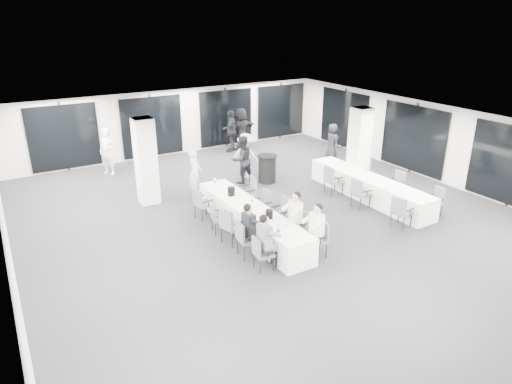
# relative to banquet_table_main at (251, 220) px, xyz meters

# --- Properties ---
(room) EXTENTS (14.04, 16.04, 2.84)m
(room) POSITION_rel_banquet_table_main_xyz_m (1.90, 1.51, 1.01)
(room) COLOR #232328
(room) RESTS_ON ground
(column_left) EXTENTS (0.60, 0.60, 2.80)m
(column_left) POSITION_rel_banquet_table_main_xyz_m (-1.78, 3.60, 1.02)
(column_left) COLOR white
(column_left) RESTS_ON floor
(column_right) EXTENTS (0.60, 0.60, 2.80)m
(column_right) POSITION_rel_banquet_table_main_xyz_m (5.22, 1.40, 1.02)
(column_right) COLOR white
(column_right) RESTS_ON floor
(banquet_table_main) EXTENTS (0.90, 5.00, 0.75)m
(banquet_table_main) POSITION_rel_banquet_table_main_xyz_m (0.00, 0.00, 0.00)
(banquet_table_main) COLOR white
(banquet_table_main) RESTS_ON floor
(banquet_table_side) EXTENTS (0.90, 5.00, 0.75)m
(banquet_table_side) POSITION_rel_banquet_table_main_xyz_m (4.63, 0.20, 0.00)
(banquet_table_side) COLOR white
(banquet_table_side) RESTS_ON floor
(cocktail_table) EXTENTS (0.73, 0.73, 1.01)m
(cocktail_table) POSITION_rel_banquet_table_main_xyz_m (2.57, 3.26, 0.14)
(cocktail_table) COLOR black
(cocktail_table) RESTS_ON floor
(chair_main_left_near) EXTENTS (0.47, 0.52, 0.86)m
(chair_main_left_near) POSITION_rel_banquet_table_main_xyz_m (-0.83, -1.90, 0.12)
(chair_main_left_near) COLOR #494B50
(chair_main_left_near) RESTS_ON floor
(chair_main_left_second) EXTENTS (0.52, 0.57, 0.96)m
(chair_main_left_second) POSITION_rel_banquet_table_main_xyz_m (-0.83, -1.14, 0.17)
(chair_main_left_second) COLOR #494B50
(chair_main_left_second) RESTS_ON floor
(chair_main_left_mid) EXTENTS (0.63, 0.66, 1.04)m
(chair_main_left_mid) POSITION_rel_banquet_table_main_xyz_m (-0.84, -0.35, 0.22)
(chair_main_left_mid) COLOR #494B50
(chair_main_left_mid) RESTS_ON floor
(chair_main_left_fourth) EXTENTS (0.52, 0.55, 0.88)m
(chair_main_left_fourth) POSITION_rel_banquet_table_main_xyz_m (-0.83, 0.47, 0.13)
(chair_main_left_fourth) COLOR #494B50
(chair_main_left_fourth) RESTS_ON floor
(chair_main_left_far) EXTENTS (0.55, 0.59, 0.97)m
(chair_main_left_far) POSITION_rel_banquet_table_main_xyz_m (-0.83, 1.52, 0.18)
(chair_main_left_far) COLOR #494B50
(chair_main_left_far) RESTS_ON floor
(chair_main_right_near) EXTENTS (0.55, 0.58, 0.92)m
(chair_main_right_near) POSITION_rel_banquet_table_main_xyz_m (0.83, -2.04, 0.15)
(chair_main_right_near) COLOR #494B50
(chair_main_right_near) RESTS_ON floor
(chair_main_right_second) EXTENTS (0.48, 0.52, 0.89)m
(chair_main_right_second) POSITION_rel_banquet_table_main_xyz_m (0.83, -1.11, 0.13)
(chair_main_right_second) COLOR #494B50
(chair_main_right_second) RESTS_ON floor
(chair_main_right_mid) EXTENTS (0.50, 0.56, 0.98)m
(chair_main_right_mid) POSITION_rel_banquet_table_main_xyz_m (0.84, -0.32, 0.19)
(chair_main_right_mid) COLOR #494B50
(chair_main_right_mid) RESTS_ON floor
(chair_main_right_fourth) EXTENTS (0.52, 0.55, 0.87)m
(chair_main_right_fourth) POSITION_rel_banquet_table_main_xyz_m (0.82, 0.63, 0.12)
(chair_main_right_fourth) COLOR #494B50
(chair_main_right_fourth) RESTS_ON floor
(chair_main_right_far) EXTENTS (0.60, 0.63, 1.01)m
(chair_main_right_far) POSITION_rel_banquet_table_main_xyz_m (0.84, 1.56, 0.20)
(chair_main_right_far) COLOR #494B50
(chair_main_right_far) RESTS_ON floor
(chair_side_left_near) EXTENTS (0.57, 0.61, 0.97)m
(chair_side_left_near) POSITION_rel_banquet_table_main_xyz_m (3.80, -1.97, 0.18)
(chair_side_left_near) COLOR #494B50
(chair_side_left_near) RESTS_ON floor
(chair_side_left_mid) EXTENTS (0.50, 0.56, 0.97)m
(chair_side_left_mid) POSITION_rel_banquet_table_main_xyz_m (3.80, -0.26, 0.18)
(chair_side_left_mid) COLOR #494B50
(chair_side_left_mid) RESTS_ON floor
(chair_side_left_far) EXTENTS (0.55, 0.60, 1.02)m
(chair_side_left_far) POSITION_rel_banquet_table_main_xyz_m (3.80, 1.09, 0.21)
(chair_side_left_far) COLOR #494B50
(chair_side_left_far) RESTS_ON floor
(chair_side_right_near) EXTENTS (0.52, 0.55, 0.88)m
(chair_side_right_near) POSITION_rel_banquet_table_main_xyz_m (5.46, -1.84, 0.13)
(chair_side_right_near) COLOR #494B50
(chair_side_right_near) RESTS_ON floor
(chair_side_right_mid) EXTENTS (0.48, 0.53, 0.92)m
(chair_side_right_mid) POSITION_rel_banquet_table_main_xyz_m (5.46, -0.26, 0.15)
(chair_side_right_mid) COLOR #494B50
(chair_side_right_mid) RESTS_ON floor
(chair_side_right_far) EXTENTS (0.45, 0.50, 0.88)m
(chair_side_right_far) POSITION_rel_banquet_table_main_xyz_m (5.46, 1.32, 0.13)
(chair_side_right_far) COLOR #494B50
(chair_side_right_far) RESTS_ON floor
(seated_guest_a) EXTENTS (0.50, 0.38, 1.44)m
(seated_guest_a) POSITION_rel_banquet_table_main_xyz_m (-0.67, -1.91, 0.44)
(seated_guest_a) COLOR slate
(seated_guest_a) RESTS_ON floor
(seated_guest_b) EXTENTS (0.50, 0.38, 1.44)m
(seated_guest_b) POSITION_rel_banquet_table_main_xyz_m (-0.67, -1.15, 0.44)
(seated_guest_b) COLOR black
(seated_guest_b) RESTS_ON floor
(seated_guest_c) EXTENTS (0.50, 0.38, 1.44)m
(seated_guest_c) POSITION_rel_banquet_table_main_xyz_m (0.67, -2.02, 0.44)
(seated_guest_c) COLOR silver
(seated_guest_c) RESTS_ON floor
(seated_guest_d) EXTENTS (0.50, 0.38, 1.44)m
(seated_guest_d) POSITION_rel_banquet_table_main_xyz_m (0.67, -1.11, 0.44)
(seated_guest_d) COLOR silver
(seated_guest_d) RESTS_ON floor
(standing_guest_a) EXTENTS (0.85, 0.89, 1.91)m
(standing_guest_a) POSITION_rel_banquet_table_main_xyz_m (-0.25, 3.32, 0.58)
(standing_guest_a) COLOR silver
(standing_guest_a) RESTS_ON floor
(standing_guest_b) EXTENTS (1.01, 0.67, 1.97)m
(standing_guest_b) POSITION_rel_banquet_table_main_xyz_m (1.76, 3.68, 0.61)
(standing_guest_b) COLOR black
(standing_guest_b) RESTS_ON floor
(standing_guest_c) EXTENTS (1.33, 1.36, 1.95)m
(standing_guest_c) POSITION_rel_banquet_table_main_xyz_m (2.10, 4.02, 0.60)
(standing_guest_c) COLOR silver
(standing_guest_c) RESTS_ON floor
(standing_guest_d) EXTENTS (1.35, 1.40, 2.12)m
(standing_guest_d) POSITION_rel_banquet_table_main_xyz_m (3.31, 7.46, 0.69)
(standing_guest_d) COLOR black
(standing_guest_d) RESTS_ON floor
(standing_guest_e) EXTENTS (0.57, 0.86, 1.70)m
(standing_guest_e) POSITION_rel_banquet_table_main_xyz_m (6.51, 4.37, 0.47)
(standing_guest_e) COLOR black
(standing_guest_e) RESTS_ON floor
(standing_guest_f) EXTENTS (2.04, 1.00, 2.14)m
(standing_guest_f) POSITION_rel_banquet_table_main_xyz_m (3.87, 7.60, 0.69)
(standing_guest_f) COLOR black
(standing_guest_f) RESTS_ON floor
(standing_guest_g) EXTENTS (0.91, 0.94, 2.01)m
(standing_guest_g) POSITION_rel_banquet_table_main_xyz_m (-2.18, 7.14, 0.63)
(standing_guest_g) COLOR silver
(standing_guest_g) RESTS_ON floor
(ice_bucket_near) EXTENTS (0.20, 0.20, 0.23)m
(ice_bucket_near) POSITION_rel_banquet_table_main_xyz_m (0.06, -0.86, 0.49)
(ice_bucket_near) COLOR black
(ice_bucket_near) RESTS_ON banquet_table_main
(ice_bucket_far) EXTENTS (0.22, 0.22, 0.25)m
(ice_bucket_far) POSITION_rel_banquet_table_main_xyz_m (-0.05, 1.08, 0.50)
(ice_bucket_far) COLOR black
(ice_bucket_far) RESTS_ON banquet_table_main
(water_bottle_a) EXTENTS (0.08, 0.08, 0.25)m
(water_bottle_a) POSITION_rel_banquet_table_main_xyz_m (-0.24, -1.78, 0.50)
(water_bottle_a) COLOR silver
(water_bottle_a) RESTS_ON banquet_table_main
(water_bottle_b) EXTENTS (0.07, 0.07, 0.21)m
(water_bottle_b) POSITION_rel_banquet_table_main_xyz_m (0.19, 0.27, 0.48)
(water_bottle_b) COLOR silver
(water_bottle_b) RESTS_ON banquet_table_main
(water_bottle_c) EXTENTS (0.07, 0.07, 0.23)m
(water_bottle_c) POSITION_rel_banquet_table_main_xyz_m (-0.07, 2.15, 0.49)
(water_bottle_c) COLOR silver
(water_bottle_c) RESTS_ON banquet_table_main
(plate_a) EXTENTS (0.18, 0.18, 0.03)m
(plate_a) POSITION_rel_banquet_table_main_xyz_m (-0.17, -1.65, 0.39)
(plate_a) COLOR white
(plate_a) RESTS_ON banquet_table_main
(plate_b) EXTENTS (0.20, 0.20, 0.03)m
(plate_b) POSITION_rel_banquet_table_main_xyz_m (0.19, -1.48, 0.39)
(plate_b) COLOR white
(plate_b) RESTS_ON banquet_table_main
(plate_c) EXTENTS (0.18, 0.18, 0.03)m
(plate_c) POSITION_rel_banquet_table_main_xyz_m (0.04, -0.65, 0.39)
(plate_c) COLOR white
(plate_c) RESTS_ON banquet_table_main
(wine_glass) EXTENTS (0.07, 0.07, 0.19)m
(wine_glass) POSITION_rel_banquet_table_main_xyz_m (0.23, -1.95, 0.52)
(wine_glass) COLOR silver
(wine_glass) RESTS_ON banquet_table_main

